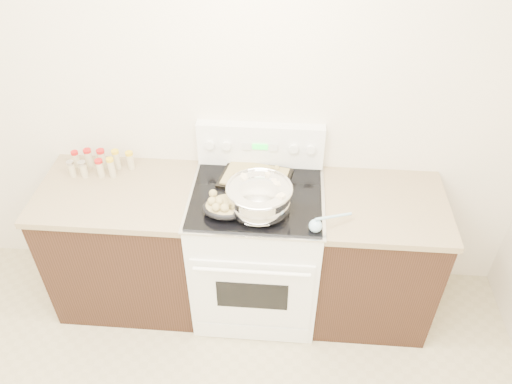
{
  "coord_description": "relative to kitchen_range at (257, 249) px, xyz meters",
  "views": [
    {
      "loc": [
        0.52,
        -0.77,
        2.77
      ],
      "look_at": [
        0.35,
        1.37,
        1.0
      ],
      "focal_mm": 35.0,
      "sensor_mm": 36.0,
      "label": 1
    }
  ],
  "objects": [
    {
      "name": "counter_left",
      "position": [
        -0.83,
        0.01,
        -0.03
      ],
      "size": [
        0.93,
        0.67,
        0.92
      ],
      "color": "black",
      "rests_on": "ground"
    },
    {
      "name": "mixing_bowl",
      "position": [
        0.02,
        -0.14,
        0.54
      ],
      "size": [
        0.45,
        0.45,
        0.21
      ],
      "color": "silver",
      "rests_on": "kitchen_range"
    },
    {
      "name": "kitchen_range",
      "position": [
        0.0,
        0.0,
        0.0
      ],
      "size": [
        0.78,
        0.73,
        1.22
      ],
      "color": "white",
      "rests_on": "ground"
    },
    {
      "name": "spice_jars",
      "position": [
        -0.97,
        0.17,
        0.49
      ],
      "size": [
        0.38,
        0.15,
        0.13
      ],
      "color": "#BFB28C",
      "rests_on": "counter_left"
    },
    {
      "name": "roasting_pan",
      "position": [
        -0.14,
        -0.18,
        0.5
      ],
      "size": [
        0.32,
        0.25,
        0.11
      ],
      "color": "black",
      "rests_on": "kitchen_range"
    },
    {
      "name": "baking_sheet",
      "position": [
        -0.01,
        0.13,
        0.47
      ],
      "size": [
        0.45,
        0.36,
        0.06
      ],
      "color": "black",
      "rests_on": "kitchen_range"
    },
    {
      "name": "counter_right",
      "position": [
        0.73,
        0.01,
        -0.03
      ],
      "size": [
        0.73,
        0.67,
        0.92
      ],
      "color": "black",
      "rests_on": "ground"
    },
    {
      "name": "wooden_spoon",
      "position": [
        0.03,
        -0.14,
        0.46
      ],
      "size": [
        0.05,
        0.26,
        0.04
      ],
      "color": "#A5704B",
      "rests_on": "kitchen_range"
    },
    {
      "name": "room_shell",
      "position": [
        -0.35,
        -1.42,
        1.21
      ],
      "size": [
        4.1,
        3.6,
        2.75
      ],
      "color": "silver",
      "rests_on": "ground"
    },
    {
      "name": "blue_ladle",
      "position": [
        0.34,
        -0.26,
        0.48
      ],
      "size": [
        0.23,
        0.16,
        0.09
      ],
      "color": "#90BAD7",
      "rests_on": "kitchen_range"
    }
  ]
}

